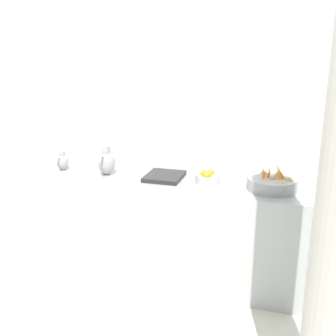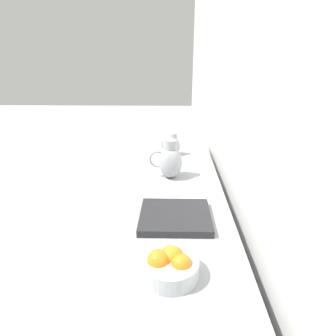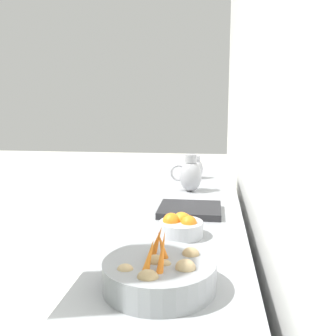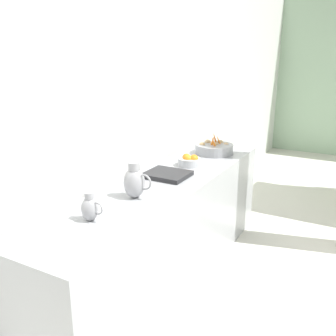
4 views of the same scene
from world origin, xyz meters
name	(u,v)px [view 2 (image 2 of 4)]	position (x,y,z in m)	size (l,w,h in m)	color
tile_wall_left	(328,101)	(-1.95, 0.67, 1.50)	(0.10, 9.42, 3.00)	white
prep_counter	(169,276)	(-1.53, 0.17, 0.43)	(0.63, 2.81, 0.87)	#9EA0A5
orange_bowl	(170,265)	(-1.54, 0.62, 0.92)	(0.20, 0.20, 0.11)	#ADAFB5
metal_pitcher_tall	(170,161)	(-1.52, -0.26, 0.98)	(0.21, 0.15, 0.25)	#939399
metal_pitcher_short	(173,145)	(-1.55, -0.70, 0.95)	(0.15, 0.10, 0.18)	#939399
counter_sink_basin	(175,217)	(-1.56, 0.26, 0.89)	(0.34, 0.30, 0.04)	#232326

